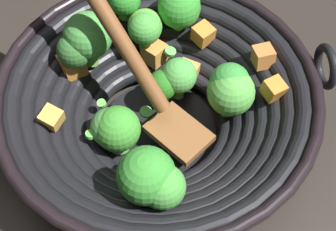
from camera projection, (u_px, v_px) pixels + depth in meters
ground_plane at (159, 132)px, 0.64m from camera, size 4.00×4.00×0.00m
wok at (157, 102)px, 0.59m from camera, size 0.38×0.40×0.28m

